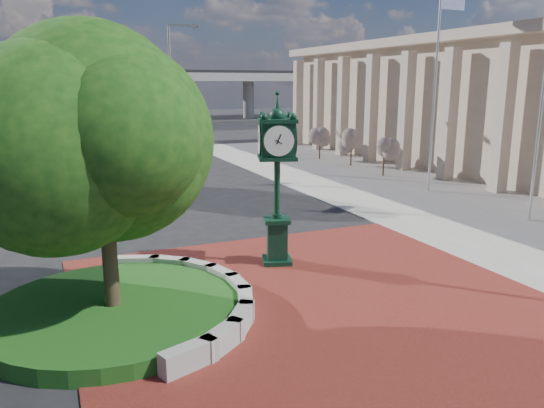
{
  "coord_description": "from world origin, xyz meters",
  "views": [
    {
      "loc": [
        -6.17,
        -12.51,
        5.63
      ],
      "look_at": [
        -0.17,
        1.5,
        2.14
      ],
      "focal_mm": 35.0,
      "sensor_mm": 36.0,
      "label": 1
    }
  ],
  "objects": [
    {
      "name": "overpass",
      "position": [
        -0.22,
        70.0,
        6.54
      ],
      "size": [
        90.0,
        12.0,
        7.5
      ],
      "color": "#9E9B93",
      "rests_on": "ground"
    },
    {
      "name": "flagpole_a",
      "position": [
        12.15,
        2.96,
        5.34
      ],
      "size": [
        1.53,
        0.77,
        10.42
      ],
      "color": "silver",
      "rests_on": "ground"
    },
    {
      "name": "street_lamp_far",
      "position": [
        -0.4,
        39.74,
        5.64
      ],
      "size": [
        2.16,
        0.32,
        9.62
      ],
      "color": "slate",
      "rests_on": "ground"
    },
    {
      "name": "plaza",
      "position": [
        0.0,
        -1.0,
        0.02
      ],
      "size": [
        12.0,
        12.0,
        0.04
      ],
      "primitive_type": "cube",
      "color": "maroon",
      "rests_on": "ground"
    },
    {
      "name": "flagpole_b",
      "position": [
        12.35,
        9.62,
        5.44
      ],
      "size": [
        1.66,
        0.19,
        10.61
      ],
      "color": "silver",
      "rests_on": "ground"
    },
    {
      "name": "ground",
      "position": [
        0.0,
        0.0,
        0.0
      ],
      "size": [
        200.0,
        200.0,
        0.0
      ],
      "primitive_type": "plane",
      "color": "black",
      "rests_on": "ground"
    },
    {
      "name": "shrub_mid",
      "position": [
        13.18,
        18.79,
        1.59
      ],
      "size": [
        1.2,
        1.2,
        2.2
      ],
      "color": "#38281C",
      "rests_on": "ground"
    },
    {
      "name": "sidewalk",
      "position": [
        16.0,
        10.0,
        0.02
      ],
      "size": [
        20.0,
        50.0,
        0.04
      ],
      "primitive_type": "cube",
      "color": "#9E9B93",
      "rests_on": "ground"
    },
    {
      "name": "parked_car",
      "position": [
        1.39,
        39.65,
        0.84
      ],
      "size": [
        2.34,
        5.07,
        1.68
      ],
      "primitive_type": "imported",
      "rotation": [
        0.0,
        0.0,
        0.07
      ],
      "color": "#56150C",
      "rests_on": "ground"
    },
    {
      "name": "tree_street",
      "position": [
        -4.0,
        18.0,
        3.24
      ],
      "size": [
        4.4,
        4.4,
        5.45
      ],
      "color": "#38281C",
      "rests_on": "ground"
    },
    {
      "name": "post_clock",
      "position": [
        0.31,
        2.21,
        2.92
      ],
      "size": [
        1.34,
        1.34,
        5.31
      ],
      "color": "black",
      "rests_on": "ground"
    },
    {
      "name": "shrub_far",
      "position": [
        12.69,
        22.47,
        1.59
      ],
      "size": [
        1.2,
        1.2,
        2.2
      ],
      "color": "#38281C",
      "rests_on": "ground"
    },
    {
      "name": "shrub_near",
      "position": [
        12.83,
        14.44,
        1.59
      ],
      "size": [
        1.2,
        1.2,
        2.2
      ],
      "color": "#38281C",
      "rests_on": "ground"
    },
    {
      "name": "grass_bed",
      "position": [
        -5.0,
        0.0,
        0.2
      ],
      "size": [
        6.1,
        6.1,
        0.4
      ],
      "primitive_type": "cylinder",
      "color": "#194313",
      "rests_on": "ground"
    },
    {
      "name": "street_lamp_near",
      "position": [
        2.23,
        24.0,
        5.53
      ],
      "size": [
        2.06,
        0.82,
        9.44
      ],
      "color": "slate",
      "rests_on": "ground"
    },
    {
      "name": "tree_planter",
      "position": [
        -5.0,
        0.0,
        3.72
      ],
      "size": [
        5.2,
        5.2,
        6.33
      ],
      "color": "#38281C",
      "rests_on": "ground"
    },
    {
      "name": "planter_wall",
      "position": [
        -2.71,
        -0.0,
        0.27
      ],
      "size": [
        2.96,
        6.77,
        0.54
      ],
      "color": "#9E9B93",
      "rests_on": "ground"
    }
  ]
}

